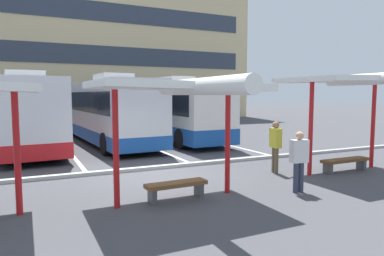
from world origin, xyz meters
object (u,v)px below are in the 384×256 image
(waiting_shelter_1, at_px, (180,89))
(waiting_shelter_2, at_px, (352,82))
(bench_1, at_px, (176,187))
(coach_bus_0, at_px, (24,114))
(waiting_passenger_0, at_px, (275,143))
(bench_2, at_px, (345,162))
(waiting_passenger_1, at_px, (299,157))
(coach_bus_1, at_px, (106,111))
(coach_bus_2, at_px, (165,110))

(waiting_shelter_1, xyz_separation_m, waiting_shelter_2, (6.47, 0.62, 0.31))
(waiting_shelter_1, xyz_separation_m, bench_1, (-0.00, 0.25, -2.42))
(coach_bus_0, distance_m, waiting_passenger_0, 12.04)
(waiting_shelter_2, xyz_separation_m, bench_2, (0.00, 0.14, -2.71))
(coach_bus_0, relative_size, waiting_shelter_1, 2.29)
(waiting_passenger_1, bearing_deg, waiting_shelter_1, 170.55)
(coach_bus_1, bearing_deg, waiting_passenger_1, -78.30)
(bench_1, bearing_deg, bench_2, 4.42)
(coach_bus_2, bearing_deg, waiting_shelter_2, -80.11)
(waiting_shelter_2, bearing_deg, coach_bus_0, 133.57)
(bench_2, bearing_deg, coach_bus_2, 100.01)
(coach_bus_2, distance_m, waiting_passenger_0, 10.79)
(coach_bus_1, relative_size, waiting_passenger_1, 7.02)
(waiting_passenger_1, bearing_deg, bench_1, 166.22)
(coach_bus_0, xyz_separation_m, waiting_shelter_2, (9.85, -10.36, 1.33))
(waiting_shelter_2, bearing_deg, bench_2, 90.00)
(waiting_passenger_0, bearing_deg, coach_bus_0, 129.10)
(bench_1, xyz_separation_m, waiting_passenger_0, (4.19, 1.39, 0.68))
(bench_1, height_order, waiting_passenger_1, waiting_passenger_1)
(coach_bus_2, xyz_separation_m, waiting_passenger_0, (-0.22, -10.77, -0.67))
(coach_bus_2, xyz_separation_m, waiting_shelter_2, (2.06, -11.80, 1.37))
(waiting_shelter_2, bearing_deg, waiting_shelter_1, -174.57)
(waiting_shelter_2, distance_m, waiting_passenger_1, 4.03)
(waiting_passenger_0, bearing_deg, coach_bus_2, 88.84)
(waiting_shelter_1, bearing_deg, bench_1, 90.00)
(waiting_shelter_1, relative_size, waiting_shelter_2, 1.00)
(coach_bus_2, relative_size, waiting_passenger_0, 7.21)
(waiting_shelter_1, distance_m, waiting_passenger_0, 4.83)
(coach_bus_2, height_order, waiting_shelter_2, coach_bus_2)
(coach_bus_0, bearing_deg, coach_bus_2, 10.45)
(coach_bus_0, xyz_separation_m, coach_bus_1, (4.07, 0.75, 0.01))
(waiting_shelter_1, bearing_deg, bench_2, 6.65)
(coach_bus_0, height_order, waiting_shelter_1, coach_bus_0)
(waiting_shelter_1, relative_size, waiting_passenger_1, 2.82)
(coach_bus_0, relative_size, waiting_passenger_1, 6.45)
(coach_bus_2, height_order, waiting_passenger_0, coach_bus_2)
(coach_bus_2, xyz_separation_m, waiting_shelter_1, (-4.41, -12.41, 1.07))
(coach_bus_2, bearing_deg, coach_bus_0, -169.55)
(coach_bus_2, xyz_separation_m, bench_2, (2.06, -11.66, -1.34))
(bench_1, bearing_deg, waiting_shelter_1, -90.00)
(bench_2, bearing_deg, waiting_passenger_0, 158.55)
(waiting_shelter_2, bearing_deg, waiting_passenger_0, 155.58)
(bench_1, relative_size, waiting_shelter_2, 0.34)
(coach_bus_0, xyz_separation_m, waiting_passenger_1, (6.61, -11.51, -0.77))
(waiting_passenger_0, bearing_deg, coach_bus_1, 109.20)
(coach_bus_1, distance_m, coach_bus_2, 3.79)
(bench_2, bearing_deg, waiting_passenger_1, -158.29)
(waiting_shelter_2, relative_size, waiting_passenger_0, 2.68)
(bench_1, distance_m, bench_2, 6.49)
(coach_bus_2, bearing_deg, bench_2, -79.99)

